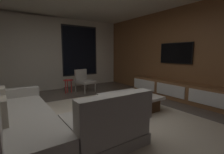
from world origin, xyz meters
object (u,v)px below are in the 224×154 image
at_px(accent_chair_near_window, 84,79).
at_px(media_console, 176,91).
at_px(coffee_table, 130,102).
at_px(book_stack_on_coffee_table, 124,95).
at_px(side_stool, 68,82).
at_px(mounted_tv, 176,53).
at_px(sectional_couch, 42,123).

xyz_separation_m(accent_chair_near_window, media_console, (1.82, -2.45, -0.18)).
distance_m(coffee_table, book_stack_on_coffee_table, 0.26).
height_order(side_stool, mounted_tv, mounted_tv).
bearing_deg(mounted_tv, coffee_table, -175.54).
height_order(book_stack_on_coffee_table, side_stool, side_stool).
relative_size(sectional_couch, side_stool, 5.43).
bearing_deg(mounted_tv, sectional_couch, -173.33).
distance_m(side_stool, mounted_tv, 3.58).
bearing_deg(accent_chair_near_window, book_stack_on_coffee_table, -92.10).
bearing_deg(coffee_table, book_stack_on_coffee_table, -177.13).
bearing_deg(coffee_table, media_console, -1.61).
bearing_deg(book_stack_on_coffee_table, side_stool, 100.50).
relative_size(book_stack_on_coffee_table, accent_chair_near_window, 0.33).
xyz_separation_m(book_stack_on_coffee_table, media_console, (1.91, -0.04, -0.13)).
xyz_separation_m(sectional_couch, mounted_tv, (3.93, 0.46, 1.06)).
relative_size(book_stack_on_coffee_table, media_console, 0.08).
height_order(sectional_couch, accent_chair_near_window, sectional_couch).
bearing_deg(sectional_couch, accent_chair_near_window, 54.64).
bearing_deg(side_stool, coffee_table, -75.56).
xyz_separation_m(coffee_table, accent_chair_near_window, (-0.09, 2.41, 0.25)).
height_order(book_stack_on_coffee_table, accent_chair_near_window, accent_chair_near_window).
xyz_separation_m(coffee_table, mounted_tv, (1.92, 0.15, 1.16)).
bearing_deg(coffee_table, mounted_tv, 4.46).
relative_size(accent_chair_near_window, side_stool, 1.70).
height_order(sectional_couch, book_stack_on_coffee_table, sectional_couch).
xyz_separation_m(sectional_couch, coffee_table, (2.01, 0.31, -0.10)).
bearing_deg(mounted_tv, side_stool, 137.83).
height_order(sectional_couch, coffee_table, sectional_couch).
relative_size(sectional_couch, coffee_table, 2.16).
distance_m(book_stack_on_coffee_table, accent_chair_near_window, 2.42).
bearing_deg(coffee_table, sectional_couch, -171.23).
distance_m(sectional_couch, coffee_table, 2.04).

